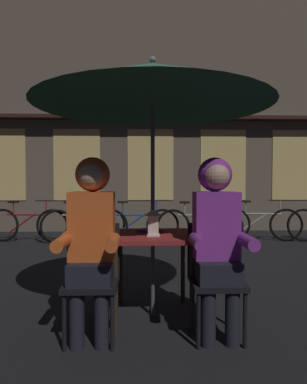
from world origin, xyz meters
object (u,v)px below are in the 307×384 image
(cafe_table, at_px, (153,245))
(person_left_hooded, at_px, (92,229))
(person_right_hooded, at_px, (217,229))
(patio_umbrella, at_px, (153,85))
(book, at_px, (150,231))
(bicycle_fifth, at_px, (260,224))
(lantern, at_px, (153,222))
(chair_right, at_px, (215,272))
(bicycle_nearest, at_px, (27,224))
(chair_left, at_px, (93,274))
(bicycle_third, at_px, (137,225))
(bicycle_fourth, at_px, (199,225))
(bicycle_second, at_px, (84,225))

(cafe_table, bearing_deg, person_left_hooded, -138.43)
(person_left_hooded, height_order, person_right_hooded, same)
(patio_umbrella, bearing_deg, book, 100.16)
(bicycle_fifth, bearing_deg, lantern, -120.97)
(book, bearing_deg, patio_umbrella, -57.89)
(chair_right, relative_size, bicycle_nearest, 0.52)
(lantern, relative_size, chair_left, 0.27)
(bicycle_third, bearing_deg, bicycle_fourth, -8.69)
(chair_right, height_order, person_right_hooded, person_right_hooded)
(chair_right, bearing_deg, lantern, 150.87)
(bicycle_second, distance_m, bicycle_fourth, 2.28)
(lantern, distance_m, bicycle_third, 3.80)
(person_right_hooded, distance_m, bicycle_fourth, 3.97)
(cafe_table, bearing_deg, person_right_hooded, -41.57)
(bicycle_fifth, bearing_deg, bicycle_nearest, 179.86)
(bicycle_fourth, bearing_deg, person_left_hooded, -110.98)
(cafe_table, height_order, book, book)
(lantern, bearing_deg, cafe_table, 89.31)
(chair_left, bearing_deg, bicycle_second, 100.77)
(book, bearing_deg, lantern, -62.62)
(bicycle_third, bearing_deg, book, -87.22)
(patio_umbrella, xyz_separation_m, chair_left, (-0.48, -0.37, -1.57))
(chair_right, relative_size, person_right_hooded, 0.62)
(cafe_table, distance_m, lantern, 0.24)
(person_left_hooded, xyz_separation_m, person_right_hooded, (0.96, 0.00, 0.00))
(cafe_table, height_order, person_left_hooded, person_left_hooded)
(bicycle_second, xyz_separation_m, book, (1.23, -3.57, 0.41))
(person_right_hooded, xyz_separation_m, book, (-0.50, 0.55, -0.09))
(bicycle_fifth, distance_m, book, 4.30)
(lantern, bearing_deg, person_right_hooded, -34.04)
(cafe_table, xyz_separation_m, chair_right, (0.48, -0.37, -0.15))
(person_right_hooded, bearing_deg, chair_left, 176.61)
(patio_umbrella, bearing_deg, chair_right, -37.55)
(cafe_table, height_order, patio_umbrella, patio_umbrella)
(lantern, distance_m, bicycle_nearest, 4.55)
(lantern, bearing_deg, chair_right, -29.13)
(patio_umbrella, height_order, bicycle_second, patio_umbrella)
(bicycle_third, bearing_deg, patio_umbrella, -86.95)
(person_right_hooded, distance_m, bicycle_second, 4.50)
(patio_umbrella, relative_size, bicycle_nearest, 1.38)
(cafe_table, distance_m, bicycle_second, 3.92)
(lantern, distance_m, bicycle_second, 4.04)
(lantern, height_order, person_left_hooded, person_left_hooded)
(patio_umbrella, bearing_deg, bicycle_second, 108.72)
(person_left_hooded, bearing_deg, bicycle_second, 100.62)
(chair_right, distance_m, bicycle_third, 4.09)
(cafe_table, height_order, chair_left, chair_left)
(bicycle_fifth, bearing_deg, book, -122.80)
(person_right_hooded, bearing_deg, bicycle_fifth, 66.37)
(person_left_hooded, relative_size, person_right_hooded, 1.00)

